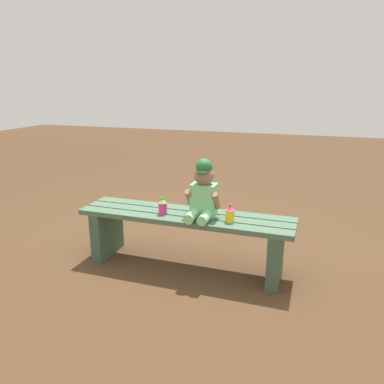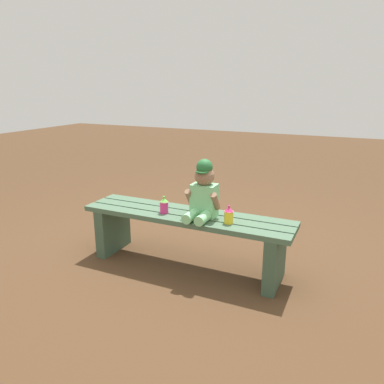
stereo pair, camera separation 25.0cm
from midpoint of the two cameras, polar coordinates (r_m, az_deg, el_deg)
The scene contains 5 objects.
ground_plane at distance 2.79m, azimuth 1.73°, elevation -11.32°, with size 16.00×16.00×0.00m, color #4C331E.
park_bench at distance 2.67m, azimuth 1.79°, elevation -5.97°, with size 1.54×0.35×0.41m.
child_figure at distance 2.50m, azimuth 4.61°, elevation -0.11°, with size 0.23×0.27×0.40m.
sippy_cup_left at distance 2.61m, azimuth -1.63°, elevation -2.09°, with size 0.06×0.06×0.12m.
sippy_cup_right at distance 2.44m, azimuth 8.64°, elevation -3.57°, with size 0.06×0.06×0.12m.
Camera 2 is at (1.08, -2.23, 1.29)m, focal length 34.49 mm.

